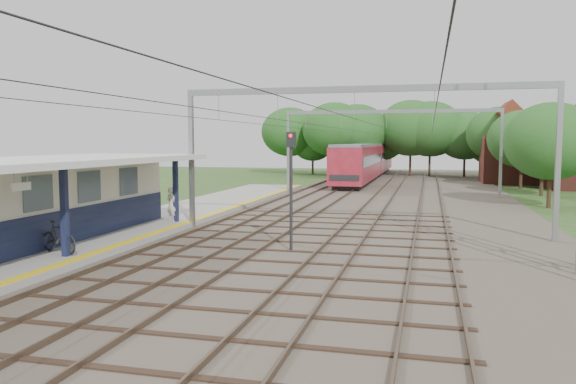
% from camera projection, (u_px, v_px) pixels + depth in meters
% --- Properties ---
extents(ground, '(160.00, 160.00, 0.00)m').
position_uv_depth(ground, '(127.00, 336.00, 12.85)').
color(ground, '#2D4C1E').
rests_on(ground, ground).
extents(ballast_bed, '(18.00, 90.00, 0.10)m').
position_uv_depth(ballast_bed, '(391.00, 202.00, 40.84)').
color(ballast_bed, '#473D33').
rests_on(ballast_bed, ground).
extents(platform, '(5.00, 52.00, 0.35)m').
position_uv_depth(platform, '(138.00, 227.00, 28.18)').
color(platform, gray).
rests_on(platform, ground).
extents(yellow_stripe, '(0.45, 52.00, 0.01)m').
position_uv_depth(yellow_stripe, '(179.00, 225.00, 27.62)').
color(yellow_stripe, yellow).
rests_on(yellow_stripe, platform).
extents(station_building, '(3.41, 18.00, 3.40)m').
position_uv_depth(station_building, '(13.00, 204.00, 21.59)').
color(station_building, beige).
rests_on(station_building, platform).
extents(canopy, '(6.40, 20.00, 3.44)m').
position_uv_depth(canopy, '(18.00, 164.00, 20.21)').
color(canopy, '#121838').
rests_on(canopy, platform).
extents(rail_tracks, '(11.80, 88.00, 0.15)m').
position_uv_depth(rail_tracks, '(357.00, 199.00, 41.44)').
color(rail_tracks, brown).
rests_on(rail_tracks, ballast_bed).
extents(catenary_system, '(17.22, 88.00, 7.00)m').
position_uv_depth(catenary_system, '(378.00, 125.00, 35.94)').
color(catenary_system, gray).
rests_on(catenary_system, ground).
extents(tree_band, '(31.72, 30.88, 8.82)m').
position_uv_depth(tree_band, '(406.00, 137.00, 66.63)').
color(tree_band, '#382619').
rests_on(tree_band, ground).
extents(house_far, '(8.00, 6.12, 8.66)m').
position_uv_depth(house_far, '(522.00, 153.00, 58.87)').
color(house_far, brown).
rests_on(house_far, ground).
extents(person, '(0.76, 0.65, 1.76)m').
position_uv_depth(person, '(172.00, 204.00, 28.72)').
color(person, beige).
rests_on(person, platform).
extents(bicycle, '(2.06, 1.21, 1.19)m').
position_uv_depth(bicycle, '(59.00, 237.00, 20.45)').
color(bicycle, black).
rests_on(bicycle, platform).
extents(train, '(3.11, 38.66, 4.07)m').
position_uv_depth(train, '(368.00, 160.00, 67.07)').
color(train, black).
rests_on(train, ballast_bed).
extents(signal_post, '(0.36, 0.30, 4.81)m').
position_uv_depth(signal_post, '(291.00, 174.00, 22.11)').
color(signal_post, black).
rests_on(signal_post, ground).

